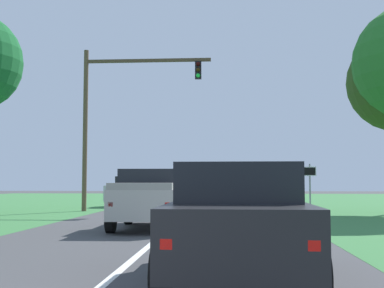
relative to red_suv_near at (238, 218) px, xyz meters
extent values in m
plane|color=#424244|center=(-2.03, 7.67, -0.97)|extent=(120.00, 120.00, 0.00)
cube|color=black|center=(0.00, -0.06, -0.17)|extent=(2.09, 4.73, 0.88)
cube|color=black|center=(0.00, 0.18, 0.56)|extent=(1.82, 2.94, 0.58)
cube|color=red|center=(-0.87, -2.36, -0.12)|extent=(0.14, 0.06, 0.12)
cube|color=red|center=(0.78, -2.39, -0.12)|extent=(0.14, 0.06, 0.12)
cylinder|color=black|center=(-0.98, 1.42, -0.61)|extent=(0.25, 0.72, 0.72)
cylinder|color=black|center=(1.03, 1.38, -0.61)|extent=(0.25, 0.72, 0.72)
cylinder|color=black|center=(-1.03, -1.50, -0.61)|extent=(0.25, 0.72, 0.72)
cylinder|color=black|center=(0.98, -1.53, -0.61)|extent=(0.25, 0.72, 0.72)
cube|color=#B7B2A8|center=(-2.68, 8.38, -0.12)|extent=(2.06, 4.92, 0.90)
cube|color=black|center=(-2.68, 8.13, 0.65)|extent=(1.77, 1.89, 0.63)
cube|color=#9C978F|center=(-2.65, 6.86, 0.43)|extent=(1.90, 1.89, 0.20)
cube|color=red|center=(-3.44, 5.95, -0.07)|extent=(0.14, 0.06, 0.12)
cube|color=red|center=(-1.83, 5.98, -0.07)|extent=(0.14, 0.06, 0.12)
cylinder|color=black|center=(-3.69, 9.87, -0.57)|extent=(0.25, 0.80, 0.80)
cylinder|color=black|center=(-1.73, 9.91, -0.57)|extent=(0.25, 0.80, 0.80)
cylinder|color=black|center=(-3.64, 6.84, -0.57)|extent=(0.25, 0.80, 0.80)
cylinder|color=black|center=(-1.67, 6.88, -0.57)|extent=(0.25, 0.80, 0.80)
cylinder|color=brown|center=(-7.46, 17.33, 3.23)|extent=(0.24, 0.24, 8.40)
cube|color=#4C3D2B|center=(-4.19, 17.33, 6.83)|extent=(6.54, 0.16, 0.16)
cube|color=black|center=(-1.57, 17.33, 6.28)|extent=(0.32, 0.28, 0.90)
sphere|color=black|center=(-1.57, 17.18, 6.58)|extent=(0.22, 0.22, 0.22)
sphere|color=black|center=(-1.57, 17.18, 6.28)|extent=(0.22, 0.22, 0.22)
sphere|color=#1ED83F|center=(-1.57, 17.18, 5.98)|extent=(0.22, 0.22, 0.22)
cylinder|color=gray|center=(3.77, 15.80, 0.21)|extent=(0.08, 0.08, 2.35)
cube|color=white|center=(3.77, 15.77, 1.04)|extent=(0.60, 0.03, 0.44)
cube|color=black|center=(3.77, 15.76, 1.04)|extent=(0.52, 0.01, 0.36)
cube|color=silver|center=(-5.12, 21.68, -0.15)|extent=(4.36, 1.88, 0.94)
cube|color=black|center=(-5.34, 21.68, 0.59)|extent=(2.62, 1.65, 0.54)
cube|color=red|center=(-2.97, 20.91, -0.11)|extent=(0.06, 0.14, 0.12)
cube|color=red|center=(-2.97, 22.45, -0.11)|extent=(0.06, 0.14, 0.12)
cylinder|color=black|center=(-6.47, 20.74, -0.63)|extent=(0.68, 0.23, 0.68)
cylinder|color=black|center=(-6.47, 22.62, -0.63)|extent=(0.68, 0.23, 0.68)
cylinder|color=black|center=(-3.77, 20.74, -0.63)|extent=(0.68, 0.23, 0.68)
cylinder|color=black|center=(-3.77, 22.62, -0.63)|extent=(0.68, 0.23, 0.68)
camera|label=1|loc=(-0.19, -8.06, 0.59)|focal=46.78mm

